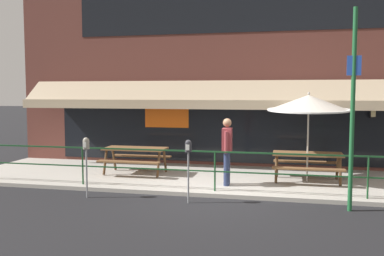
# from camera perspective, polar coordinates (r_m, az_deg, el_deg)

# --- Properties ---
(ground_plane) EXTENTS (120.00, 120.00, 0.00)m
(ground_plane) POSITION_cam_1_polar(r_m,az_deg,el_deg) (10.14, 2.77, -9.30)
(ground_plane) COLOR black
(patio_deck) EXTENTS (15.00, 4.00, 0.10)m
(patio_deck) POSITION_cam_1_polar(r_m,az_deg,el_deg) (12.06, 4.41, -6.80)
(patio_deck) COLOR #ADA89E
(patio_deck) RESTS_ON ground
(restaurant_building) EXTENTS (15.00, 1.60, 7.23)m
(restaurant_building) POSITION_cam_1_polar(r_m,az_deg,el_deg) (14.07, 5.82, 9.33)
(restaurant_building) COLOR brown
(restaurant_building) RESTS_ON ground
(patio_railing) EXTENTS (13.84, 0.04, 0.97)m
(patio_railing) POSITION_cam_1_polar(r_m,az_deg,el_deg) (10.27, 3.08, -4.57)
(patio_railing) COLOR #194723
(patio_railing) RESTS_ON patio_deck
(picnic_table_left) EXTENTS (1.80, 1.42, 0.76)m
(picnic_table_left) POSITION_cam_1_polar(r_m,az_deg,el_deg) (12.53, -7.58, -3.35)
(picnic_table_left) COLOR brown
(picnic_table_left) RESTS_ON patio_deck
(picnic_table_centre) EXTENTS (1.80, 1.42, 0.76)m
(picnic_table_centre) POSITION_cam_1_polar(r_m,az_deg,el_deg) (11.76, 15.13, -4.01)
(picnic_table_centre) COLOR brown
(picnic_table_centre) RESTS_ON patio_deck
(patio_umbrella_centre) EXTENTS (2.14, 2.14, 2.38)m
(patio_umbrella_centre) POSITION_cam_1_polar(r_m,az_deg,el_deg) (11.63, 15.29, 3.19)
(patio_umbrella_centre) COLOR #B7B2A8
(patio_umbrella_centre) RESTS_ON patio_deck
(pedestrian_walking) EXTENTS (0.26, 0.62, 1.71)m
(pedestrian_walking) POSITION_cam_1_polar(r_m,az_deg,el_deg) (10.91, 4.69, -2.66)
(pedestrian_walking) COLOR navy
(pedestrian_walking) RESTS_ON patio_deck
(parking_meter_near) EXTENTS (0.15, 0.16, 1.42)m
(parking_meter_near) POSITION_cam_1_polar(r_m,az_deg,el_deg) (10.26, -13.93, -2.75)
(parking_meter_near) COLOR gray
(parking_meter_near) RESTS_ON ground
(parking_meter_far) EXTENTS (0.15, 0.16, 1.42)m
(parking_meter_far) POSITION_cam_1_polar(r_m,az_deg,el_deg) (9.47, -0.49, -3.22)
(parking_meter_far) COLOR gray
(parking_meter_far) RESTS_ON ground
(street_sign_pole) EXTENTS (0.28, 0.09, 4.18)m
(street_sign_pole) POSITION_cam_1_polar(r_m,az_deg,el_deg) (9.34, 20.63, 2.51)
(street_sign_pole) COLOR #1E6033
(street_sign_pole) RESTS_ON ground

